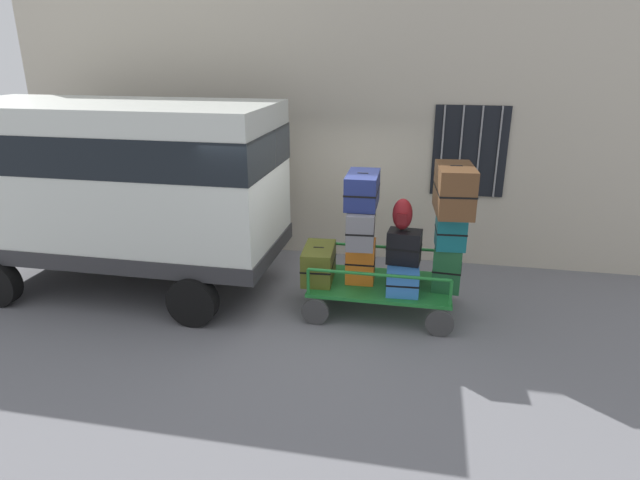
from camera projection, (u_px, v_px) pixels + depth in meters
ground_plane at (315, 302)px, 8.10m from camera, size 40.00×40.00×0.00m
building_wall at (341, 117)px, 9.28m from camera, size 12.00×0.37×5.00m
van at (118, 178)px, 8.07m from camera, size 4.86×2.17×2.88m
luggage_cart at (381, 288)px, 7.72m from camera, size 2.06×1.25×0.43m
cart_railing at (382, 263)px, 7.59m from camera, size 1.95×1.12×0.38m
suitcase_left_bottom at (319, 263)px, 7.78m from camera, size 0.49×0.82×0.49m
suitcase_midleft_bottom at (360, 261)px, 7.65m from camera, size 0.42×0.34×0.64m
suitcase_midleft_middle at (361, 223)px, 7.44m from camera, size 0.45×1.05×0.50m
suitcase_midleft_top at (362, 190)px, 7.30m from camera, size 0.45×0.81×0.46m
suitcase_center_bottom at (403, 274)px, 7.55m from camera, size 0.49×0.88×0.37m
suitcase_center_middle at (404, 247)px, 7.41m from camera, size 0.49×0.38×0.47m
suitcase_midright_bottom at (447, 267)px, 7.45m from camera, size 0.43×0.50×0.63m
suitcase_midright_middle at (451, 230)px, 7.23m from camera, size 0.43×0.46×0.49m
suitcase_midright_top at (454, 189)px, 7.04m from camera, size 0.55×0.93×0.64m
backpack at (402, 214)px, 7.29m from camera, size 0.27×0.22×0.44m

